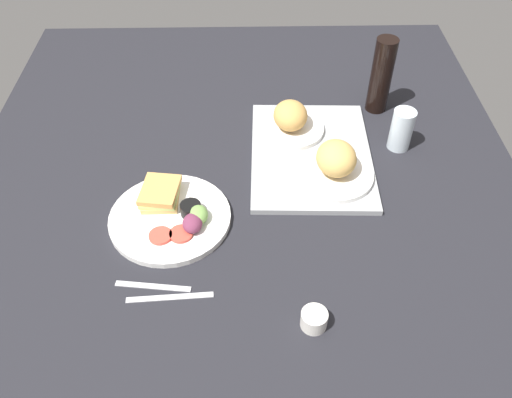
# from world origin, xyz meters

# --- Properties ---
(ground_plane) EXTENTS (1.90, 1.50, 0.03)m
(ground_plane) POSITION_xyz_m (0.00, 0.00, -0.01)
(ground_plane) COLOR black
(serving_tray) EXTENTS (0.46, 0.34, 0.02)m
(serving_tray) POSITION_xyz_m (-0.18, 0.19, 0.01)
(serving_tray) COLOR #9EA0A3
(serving_tray) RESTS_ON ground_plane
(bread_plate_near) EXTENTS (0.19, 0.19, 0.09)m
(bread_plate_near) POSITION_xyz_m (-0.29, 0.14, 0.05)
(bread_plate_near) COLOR white
(bread_plate_near) RESTS_ON serving_tray
(bread_plate_far) EXTENTS (0.21, 0.21, 0.10)m
(bread_plate_far) POSITION_xyz_m (-0.09, 0.24, 0.05)
(bread_plate_far) COLOR white
(bread_plate_far) RESTS_ON serving_tray
(plate_with_salad) EXTENTS (0.30, 0.30, 0.05)m
(plate_with_salad) POSITION_xyz_m (0.04, -0.18, 0.02)
(plate_with_salad) COLOR white
(plate_with_salad) RESTS_ON ground_plane
(drinking_glass) EXTENTS (0.06, 0.06, 0.12)m
(drinking_glass) POSITION_xyz_m (-0.22, 0.44, 0.06)
(drinking_glass) COLOR silver
(drinking_glass) RESTS_ON ground_plane
(soda_bottle) EXTENTS (0.06, 0.06, 0.23)m
(soda_bottle) POSITION_xyz_m (-0.41, 0.41, 0.12)
(soda_bottle) COLOR black
(soda_bottle) RESTS_ON ground_plane
(espresso_cup) EXTENTS (0.06, 0.06, 0.04)m
(espresso_cup) POSITION_xyz_m (0.35, 0.14, 0.02)
(espresso_cup) COLOR silver
(espresso_cup) RESTS_ON ground_plane
(fork) EXTENTS (0.03, 0.17, 0.01)m
(fork) POSITION_xyz_m (0.25, -0.20, 0.00)
(fork) COLOR #B7B7BC
(fork) RESTS_ON ground_plane
(knife) EXTENTS (0.03, 0.19, 0.01)m
(knife) POSITION_xyz_m (0.28, -0.16, 0.00)
(knife) COLOR #B7B7BC
(knife) RESTS_ON ground_plane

